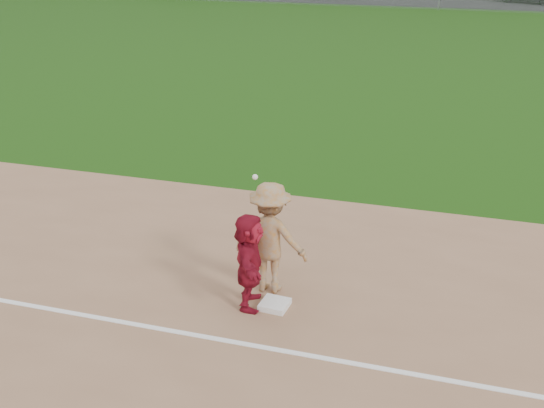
# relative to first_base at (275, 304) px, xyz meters

# --- Properties ---
(ground) EXTENTS (160.00, 160.00, 0.00)m
(ground) POSITION_rel_first_base_xyz_m (-0.41, -0.32, -0.07)
(ground) COLOR #1A440D
(ground) RESTS_ON ground
(foul_line) EXTENTS (60.00, 0.10, 0.01)m
(foul_line) POSITION_rel_first_base_xyz_m (-0.41, -1.12, -0.04)
(foul_line) COLOR white
(foul_line) RESTS_ON infield_dirt
(parking_asphalt) EXTENTS (120.00, 10.00, 0.01)m
(parking_asphalt) POSITION_rel_first_base_xyz_m (-0.41, 45.68, -0.06)
(parking_asphalt) COLOR black
(parking_asphalt) RESTS_ON ground
(first_base) EXTENTS (0.46, 0.46, 0.10)m
(first_base) POSITION_rel_first_base_xyz_m (0.00, 0.00, 0.00)
(first_base) COLOR white
(first_base) RESTS_ON infield_dirt
(base_runner) EXTENTS (0.82, 1.56, 1.60)m
(base_runner) POSITION_rel_first_base_xyz_m (-0.40, -0.04, 0.75)
(base_runner) COLOR maroon
(base_runner) RESTS_ON infield_dirt
(first_base_play) EXTENTS (1.26, 0.99, 2.26)m
(first_base_play) POSITION_rel_first_base_xyz_m (-0.24, 0.54, 0.91)
(first_base_play) COLOR gray
(first_base_play) RESTS_ON infield_dirt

